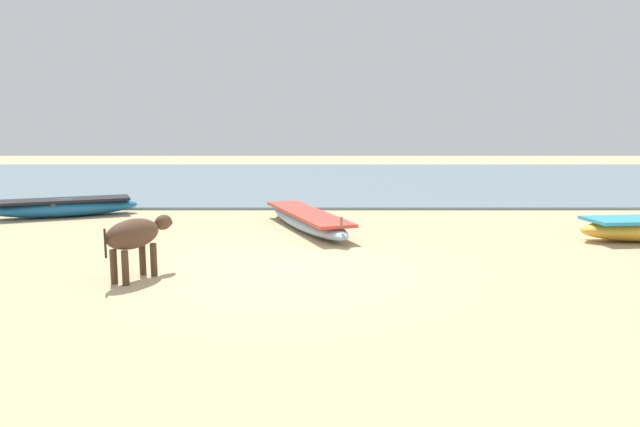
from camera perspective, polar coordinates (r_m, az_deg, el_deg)
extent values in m
plane|color=tan|center=(9.97, -3.60, -5.51)|extent=(80.00, 80.00, 0.00)
cube|color=slate|center=(26.90, -1.21, 3.45)|extent=(60.00, 20.00, 0.08)
ellipsoid|color=#8CA5B7|center=(13.77, -1.15, -0.69)|extent=(2.45, 4.83, 0.42)
cube|color=#CC3F33|center=(13.74, -1.15, 0.05)|extent=(2.24, 4.28, 0.07)
cube|color=olive|center=(13.41, -0.66, -0.44)|extent=(0.73, 0.36, 0.04)
cylinder|color=olive|center=(11.66, 2.32, -0.83)|extent=(0.06, 0.06, 0.20)
ellipsoid|color=#1E669E|center=(17.19, -23.74, 0.55)|extent=(3.87, 2.43, 0.49)
cube|color=black|center=(17.17, -23.78, 1.24)|extent=(3.44, 2.23, 0.07)
cube|color=olive|center=(17.18, -24.71, 0.94)|extent=(0.45, 0.83, 0.04)
ellipsoid|color=#4C3323|center=(9.58, -17.89, -1.93)|extent=(0.86, 1.17, 0.48)
ellipsoid|color=#4C3323|center=(10.09, -15.09, -0.84)|extent=(0.35, 0.42, 0.26)
sphere|color=#2D2119|center=(10.22, -14.51, -0.87)|extent=(0.13, 0.13, 0.10)
cylinder|color=#4C3323|center=(9.98, -17.01, -4.26)|extent=(0.11, 0.11, 0.54)
cylinder|color=#4C3323|center=(9.82, -15.99, -4.42)|extent=(0.11, 0.11, 0.54)
cylinder|color=#4C3323|center=(9.54, -19.59, -4.97)|extent=(0.11, 0.11, 0.54)
cylinder|color=#4C3323|center=(9.37, -18.57, -5.15)|extent=(0.11, 0.11, 0.54)
cylinder|color=#2D2119|center=(9.19, -20.34, -2.79)|extent=(0.04, 0.04, 0.45)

